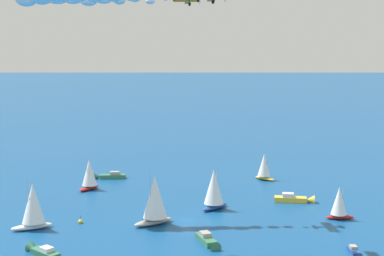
{
  "coord_description": "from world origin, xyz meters",
  "views": [
    {
      "loc": [
        91.0,
        99.48,
        40.59
      ],
      "look_at": [
        -0.84,
        0.74,
        22.21
      ],
      "focal_mm": 54.5,
      "sensor_mm": 36.0,
      "label": 1
    }
  ],
  "objects_px": {
    "motorboat_outer_ring_b": "(108,176)",
    "sailboat_outer_ring_d": "(264,166)",
    "marker_buoy": "(81,222)",
    "sailboat_trailing": "(214,189)",
    "sailboat_far_port": "(155,200)",
    "motorboat_outer_ring_a": "(42,251)",
    "motorboat_offshore": "(355,252)",
    "motorboat_mid_cluster": "(296,199)",
    "sailboat_near_centre": "(33,206)",
    "motorboat_far_stbd": "(208,241)",
    "sailboat_outer_ring_e": "(339,203)",
    "sailboat_outer_ring_c": "(89,174)"
  },
  "relations": [
    {
      "from": "sailboat_near_centre",
      "to": "motorboat_far_stbd",
      "type": "xyz_separation_m",
      "value": [
        -21.72,
        34.49,
        -4.72
      ]
    },
    {
      "from": "motorboat_far_stbd",
      "to": "sailboat_outer_ring_c",
      "type": "relative_size",
      "value": 0.94
    },
    {
      "from": "sailboat_near_centre",
      "to": "marker_buoy",
      "type": "relative_size",
      "value": 5.68
    },
    {
      "from": "sailboat_far_port",
      "to": "motorboat_far_stbd",
      "type": "distance_m",
      "value": 19.23
    },
    {
      "from": "motorboat_outer_ring_b",
      "to": "sailboat_outer_ring_d",
      "type": "xyz_separation_m",
      "value": [
        -34.58,
        34.56,
        3.49
      ]
    },
    {
      "from": "sailboat_trailing",
      "to": "motorboat_outer_ring_a",
      "type": "xyz_separation_m",
      "value": [
        48.48,
        0.06,
        -4.61
      ]
    },
    {
      "from": "sailboat_near_centre",
      "to": "sailboat_outer_ring_d",
      "type": "height_order",
      "value": "sailboat_near_centre"
    },
    {
      "from": "motorboat_far_stbd",
      "to": "sailboat_outer_ring_e",
      "type": "relative_size",
      "value": 1.07
    },
    {
      "from": "motorboat_offshore",
      "to": "motorboat_mid_cluster",
      "type": "xyz_separation_m",
      "value": [
        -23.81,
        -32.44,
        0.33
      ]
    },
    {
      "from": "sailboat_trailing",
      "to": "sailboat_outer_ring_e",
      "type": "bearing_deg",
      "value": 120.95
    },
    {
      "from": "motorboat_far_stbd",
      "to": "motorboat_mid_cluster",
      "type": "distance_m",
      "value": 41.72
    },
    {
      "from": "motorboat_outer_ring_a",
      "to": "motorboat_outer_ring_b",
      "type": "height_order",
      "value": "motorboat_outer_ring_b"
    },
    {
      "from": "motorboat_offshore",
      "to": "sailboat_outer_ring_d",
      "type": "bearing_deg",
      "value": -124.46
    },
    {
      "from": "sailboat_outer_ring_d",
      "to": "sailboat_outer_ring_e",
      "type": "xyz_separation_m",
      "value": [
        19.49,
        39.7,
        -0.2
      ]
    },
    {
      "from": "sailboat_near_centre",
      "to": "motorboat_offshore",
      "type": "distance_m",
      "value": 70.53
    },
    {
      "from": "sailboat_far_port",
      "to": "motorboat_outer_ring_a",
      "type": "xyz_separation_m",
      "value": [
        29.34,
        0.35,
        -5.22
      ]
    },
    {
      "from": "motorboat_outer_ring_b",
      "to": "motorboat_offshore",
      "type": "bearing_deg",
      "value": 87.73
    },
    {
      "from": "motorboat_offshore",
      "to": "marker_buoy",
      "type": "distance_m",
      "value": 62.21
    },
    {
      "from": "motorboat_mid_cluster",
      "to": "motorboat_outer_ring_b",
      "type": "xyz_separation_m",
      "value": [
        20.23,
        -57.71,
        -0.05
      ]
    },
    {
      "from": "sailboat_outer_ring_d",
      "to": "marker_buoy",
      "type": "distance_m",
      "value": 66.9
    },
    {
      "from": "sailboat_trailing",
      "to": "sailboat_outer_ring_d",
      "type": "xyz_separation_m",
      "value": [
        -35.39,
        -13.19,
        -1.05
      ]
    },
    {
      "from": "motorboat_mid_cluster",
      "to": "marker_buoy",
      "type": "distance_m",
      "value": 57.18
    },
    {
      "from": "motorboat_far_stbd",
      "to": "motorboat_offshore",
      "type": "distance_m",
      "value": 29.62
    },
    {
      "from": "motorboat_offshore",
      "to": "sailboat_outer_ring_c",
      "type": "xyz_separation_m",
      "value": [
        8.87,
        -81.77,
        4.1
      ]
    },
    {
      "from": "sailboat_near_centre",
      "to": "motorboat_outer_ring_b",
      "type": "bearing_deg",
      "value": -143.4
    },
    {
      "from": "motorboat_offshore",
      "to": "sailboat_outer_ring_c",
      "type": "bearing_deg",
      "value": -83.81
    },
    {
      "from": "sailboat_far_port",
      "to": "motorboat_offshore",
      "type": "xyz_separation_m",
      "value": [
        -16.39,
        42.7,
        -5.43
      ]
    },
    {
      "from": "sailboat_outer_ring_c",
      "to": "sailboat_outer_ring_e",
      "type": "bearing_deg",
      "value": 112.68
    },
    {
      "from": "motorboat_far_stbd",
      "to": "motorboat_mid_cluster",
      "type": "relative_size",
      "value": 0.96
    },
    {
      "from": "sailboat_near_centre",
      "to": "motorboat_mid_cluster",
      "type": "bearing_deg",
      "value": 157.26
    },
    {
      "from": "motorboat_offshore",
      "to": "motorboat_mid_cluster",
      "type": "bearing_deg",
      "value": -126.28
    },
    {
      "from": "sailboat_trailing",
      "to": "sailboat_outer_ring_d",
      "type": "distance_m",
      "value": 37.78
    },
    {
      "from": "motorboat_offshore",
      "to": "motorboat_outer_ring_b",
      "type": "xyz_separation_m",
      "value": [
        -3.57,
        -90.15,
        0.28
      ]
    },
    {
      "from": "motorboat_outer_ring_b",
      "to": "sailboat_outer_ring_e",
      "type": "height_order",
      "value": "sailboat_outer_ring_e"
    },
    {
      "from": "motorboat_mid_cluster",
      "to": "sailboat_outer_ring_e",
      "type": "distance_m",
      "value": 17.63
    },
    {
      "from": "sailboat_outer_ring_c",
      "to": "marker_buoy",
      "type": "xyz_separation_m",
      "value": [
        19.76,
        26.54,
        -4.2
      ]
    },
    {
      "from": "motorboat_mid_cluster",
      "to": "motorboat_outer_ring_a",
      "type": "height_order",
      "value": "motorboat_mid_cluster"
    },
    {
      "from": "sailboat_outer_ring_c",
      "to": "sailboat_outer_ring_d",
      "type": "height_order",
      "value": "sailboat_outer_ring_c"
    },
    {
      "from": "motorboat_far_stbd",
      "to": "sailboat_trailing",
      "type": "distance_m",
      "value": 27.32
    },
    {
      "from": "motorboat_mid_cluster",
      "to": "motorboat_outer_ring_a",
      "type": "relative_size",
      "value": 1.08
    },
    {
      "from": "motorboat_outer_ring_b",
      "to": "motorboat_far_stbd",
      "type": "bearing_deg",
      "value": 72.61
    },
    {
      "from": "motorboat_far_stbd",
      "to": "motorboat_mid_cluster",
      "type": "bearing_deg",
      "value": -168.6
    },
    {
      "from": "sailboat_near_centre",
      "to": "motorboat_far_stbd",
      "type": "height_order",
      "value": "sailboat_near_centre"
    },
    {
      "from": "sailboat_trailing",
      "to": "marker_buoy",
      "type": "bearing_deg",
      "value": -22.21
    },
    {
      "from": "motorboat_mid_cluster",
      "to": "sailboat_outer_ring_d",
      "type": "xyz_separation_m",
      "value": [
        -14.34,
        -23.15,
        3.44
      ]
    },
    {
      "from": "motorboat_offshore",
      "to": "motorboat_mid_cluster",
      "type": "distance_m",
      "value": 40.24
    },
    {
      "from": "sailboat_far_port",
      "to": "sailboat_outer_ring_c",
      "type": "distance_m",
      "value": 39.81
    },
    {
      "from": "sailboat_trailing",
      "to": "sailboat_outer_ring_c",
      "type": "xyz_separation_m",
      "value": [
        11.63,
        -39.36,
        -0.72
      ]
    },
    {
      "from": "motorboat_outer_ring_b",
      "to": "sailboat_outer_ring_d",
      "type": "distance_m",
      "value": 49.01
    },
    {
      "from": "sailboat_near_centre",
      "to": "motorboat_mid_cluster",
      "type": "height_order",
      "value": "sailboat_near_centre"
    }
  ]
}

